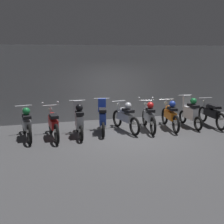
{
  "coord_description": "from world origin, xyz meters",
  "views": [
    {
      "loc": [
        -3.04,
        -8.65,
        2.8
      ],
      "look_at": [
        -0.53,
        0.61,
        0.75
      ],
      "focal_mm": 44.85,
      "sensor_mm": 36.0,
      "label": 1
    }
  ],
  "objects_px": {
    "motorbike_slot_2": "(79,120)",
    "motorbike_slot_4": "(125,117)",
    "motorbike_slot_5": "(149,116)",
    "motorbike_slot_7": "(190,112)",
    "motorbike_slot_6": "(170,115)",
    "motorbike_slot_3": "(102,118)",
    "motorbike_slot_0": "(26,123)",
    "motorbike_slot_8": "(211,113)",
    "motorbike_slot_1": "(53,124)"
  },
  "relations": [
    {
      "from": "motorbike_slot_1",
      "to": "motorbike_slot_3",
      "type": "xyz_separation_m",
      "value": [
        1.72,
        0.21,
        0.03
      ]
    },
    {
      "from": "motorbike_slot_3",
      "to": "motorbike_slot_7",
      "type": "distance_m",
      "value": 3.42
    },
    {
      "from": "motorbike_slot_2",
      "to": "motorbike_slot_4",
      "type": "height_order",
      "value": "motorbike_slot_2"
    },
    {
      "from": "motorbike_slot_4",
      "to": "motorbike_slot_7",
      "type": "relative_size",
      "value": 1.15
    },
    {
      "from": "motorbike_slot_3",
      "to": "motorbike_slot_4",
      "type": "distance_m",
      "value": 0.85
    },
    {
      "from": "motorbike_slot_5",
      "to": "motorbike_slot_8",
      "type": "relative_size",
      "value": 0.99
    },
    {
      "from": "motorbike_slot_6",
      "to": "motorbike_slot_7",
      "type": "relative_size",
      "value": 1.16
    },
    {
      "from": "motorbike_slot_5",
      "to": "motorbike_slot_6",
      "type": "bearing_deg",
      "value": -0.01
    },
    {
      "from": "motorbike_slot_3",
      "to": "motorbike_slot_8",
      "type": "distance_m",
      "value": 4.28
    },
    {
      "from": "motorbike_slot_0",
      "to": "motorbike_slot_5",
      "type": "xyz_separation_m",
      "value": [
        4.29,
        -0.08,
        0.0
      ]
    },
    {
      "from": "motorbike_slot_2",
      "to": "motorbike_slot_6",
      "type": "distance_m",
      "value": 3.43
    },
    {
      "from": "motorbike_slot_0",
      "to": "motorbike_slot_4",
      "type": "relative_size",
      "value": 1.01
    },
    {
      "from": "motorbike_slot_0",
      "to": "motorbike_slot_6",
      "type": "relative_size",
      "value": 1.0
    },
    {
      "from": "motorbike_slot_3",
      "to": "motorbike_slot_5",
      "type": "xyz_separation_m",
      "value": [
        1.71,
        -0.13,
        0.0
      ]
    },
    {
      "from": "motorbike_slot_2",
      "to": "motorbike_slot_4",
      "type": "distance_m",
      "value": 1.72
    },
    {
      "from": "motorbike_slot_2",
      "to": "motorbike_slot_7",
      "type": "height_order",
      "value": "same"
    },
    {
      "from": "motorbike_slot_5",
      "to": "motorbike_slot_7",
      "type": "height_order",
      "value": "motorbike_slot_7"
    },
    {
      "from": "motorbike_slot_1",
      "to": "motorbike_slot_4",
      "type": "xyz_separation_m",
      "value": [
        2.57,
        0.19,
        0.03
      ]
    },
    {
      "from": "motorbike_slot_5",
      "to": "motorbike_slot_7",
      "type": "bearing_deg",
      "value": 1.19
    },
    {
      "from": "motorbike_slot_7",
      "to": "motorbike_slot_0",
      "type": "bearing_deg",
      "value": 179.57
    },
    {
      "from": "motorbike_slot_7",
      "to": "motorbike_slot_6",
      "type": "bearing_deg",
      "value": -177.61
    },
    {
      "from": "motorbike_slot_1",
      "to": "motorbike_slot_8",
      "type": "distance_m",
      "value": 6.0
    },
    {
      "from": "motorbike_slot_3",
      "to": "motorbike_slot_7",
      "type": "height_order",
      "value": "same"
    },
    {
      "from": "motorbike_slot_3",
      "to": "motorbike_slot_4",
      "type": "xyz_separation_m",
      "value": [
        0.85,
        -0.01,
        0.0
      ]
    },
    {
      "from": "motorbike_slot_2",
      "to": "motorbike_slot_8",
      "type": "height_order",
      "value": "motorbike_slot_2"
    },
    {
      "from": "motorbike_slot_5",
      "to": "motorbike_slot_6",
      "type": "relative_size",
      "value": 1.0
    },
    {
      "from": "motorbike_slot_3",
      "to": "motorbike_slot_7",
      "type": "xyz_separation_m",
      "value": [
        3.42,
        -0.09,
        0.04
      ]
    },
    {
      "from": "motorbike_slot_1",
      "to": "motorbike_slot_5",
      "type": "bearing_deg",
      "value": 1.29
    },
    {
      "from": "motorbike_slot_1",
      "to": "motorbike_slot_5",
      "type": "height_order",
      "value": "same"
    },
    {
      "from": "motorbike_slot_0",
      "to": "motorbike_slot_7",
      "type": "relative_size",
      "value": 1.16
    },
    {
      "from": "motorbike_slot_1",
      "to": "motorbike_slot_2",
      "type": "bearing_deg",
      "value": -0.88
    },
    {
      "from": "motorbike_slot_3",
      "to": "motorbike_slot_8",
      "type": "height_order",
      "value": "motorbike_slot_3"
    },
    {
      "from": "motorbike_slot_8",
      "to": "motorbike_slot_4",
      "type": "bearing_deg",
      "value": 176.97
    },
    {
      "from": "motorbike_slot_3",
      "to": "motorbike_slot_8",
      "type": "relative_size",
      "value": 0.85
    },
    {
      "from": "motorbike_slot_2",
      "to": "motorbike_slot_0",
      "type": "bearing_deg",
      "value": 174.3
    },
    {
      "from": "motorbike_slot_8",
      "to": "motorbike_slot_5",
      "type": "bearing_deg",
      "value": 178.55
    },
    {
      "from": "motorbike_slot_4",
      "to": "motorbike_slot_6",
      "type": "bearing_deg",
      "value": -3.89
    },
    {
      "from": "motorbike_slot_4",
      "to": "motorbike_slot_6",
      "type": "distance_m",
      "value": 1.72
    },
    {
      "from": "motorbike_slot_6",
      "to": "motorbike_slot_4",
      "type": "bearing_deg",
      "value": 176.11
    },
    {
      "from": "motorbike_slot_3",
      "to": "motorbike_slot_2",
      "type": "bearing_deg",
      "value": -165.66
    },
    {
      "from": "motorbike_slot_2",
      "to": "motorbike_slot_3",
      "type": "bearing_deg",
      "value": 14.34
    },
    {
      "from": "motorbike_slot_4",
      "to": "motorbike_slot_2",
      "type": "bearing_deg",
      "value": -173.11
    },
    {
      "from": "motorbike_slot_0",
      "to": "motorbike_slot_8",
      "type": "height_order",
      "value": "motorbike_slot_0"
    },
    {
      "from": "motorbike_slot_5",
      "to": "motorbike_slot_6",
      "type": "height_order",
      "value": "motorbike_slot_5"
    },
    {
      "from": "motorbike_slot_7",
      "to": "motorbike_slot_8",
      "type": "height_order",
      "value": "motorbike_slot_7"
    },
    {
      "from": "motorbike_slot_0",
      "to": "motorbike_slot_1",
      "type": "height_order",
      "value": "motorbike_slot_1"
    },
    {
      "from": "motorbike_slot_4",
      "to": "motorbike_slot_3",
      "type": "bearing_deg",
      "value": 179.06
    },
    {
      "from": "motorbike_slot_2",
      "to": "motorbike_slot_1",
      "type": "bearing_deg",
      "value": 179.12
    },
    {
      "from": "motorbike_slot_4",
      "to": "motorbike_slot_8",
      "type": "bearing_deg",
      "value": -3.03
    },
    {
      "from": "motorbike_slot_1",
      "to": "motorbike_slot_7",
      "type": "xyz_separation_m",
      "value": [
        5.14,
        0.11,
        0.07
      ]
    }
  ]
}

